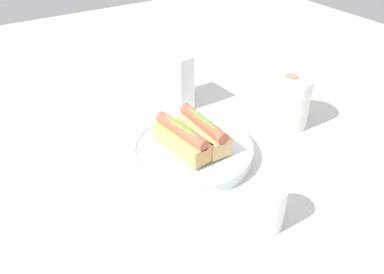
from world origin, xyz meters
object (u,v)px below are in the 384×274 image
at_px(serving_bowl, 192,150).
at_px(hotdog_back, 202,130).
at_px(water_glass, 266,208).
at_px(paper_towel_roll, 287,101).
at_px(napkin_box, 176,79).
at_px(hotdog_front, 182,138).

distance_m(serving_bowl, hotdog_back, 0.05).
distance_m(serving_bowl, water_glass, 0.24).
bearing_deg(hotdog_back, serving_bowl, -84.52).
bearing_deg(paper_towel_roll, napkin_box, -142.60).
bearing_deg(napkin_box, hotdog_back, -20.45).
bearing_deg(paper_towel_roll, hotdog_front, -91.09).
bearing_deg(water_glass, hotdog_front, -172.65).
distance_m(hotdog_back, napkin_box, 0.24).
height_order(serving_bowl, water_glass, water_glass).
xyz_separation_m(hotdog_back, napkin_box, (-0.23, 0.07, 0.01)).
xyz_separation_m(serving_bowl, water_glass, (0.24, 0.00, 0.02)).
xyz_separation_m(hotdog_front, napkin_box, (-0.23, 0.12, 0.01)).
distance_m(serving_bowl, hotdog_front, 0.05).
relative_size(hotdog_front, paper_towel_roll, 1.16).
xyz_separation_m(hotdog_front, paper_towel_roll, (0.01, 0.30, 0.00)).
relative_size(paper_towel_roll, napkin_box, 0.89).
bearing_deg(water_glass, paper_towel_roll, 130.54).
distance_m(hotdog_front, paper_towel_roll, 0.30).
xyz_separation_m(water_glass, napkin_box, (-0.47, 0.09, 0.04)).
height_order(serving_bowl, paper_towel_roll, paper_towel_roll).
bearing_deg(serving_bowl, paper_towel_roll, 88.25).
height_order(serving_bowl, napkin_box, napkin_box).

